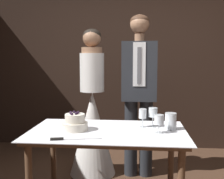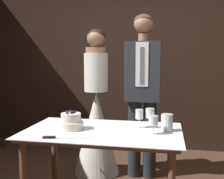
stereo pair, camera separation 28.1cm
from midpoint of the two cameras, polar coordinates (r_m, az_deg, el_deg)
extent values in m
cube|color=black|center=(4.34, 1.71, 6.25)|extent=(5.38, 0.12, 2.73)
cylinder|color=brown|center=(3.01, -14.52, -13.61)|extent=(0.06, 0.06, 0.71)
cylinder|color=brown|center=(2.86, 9.04, -14.63)|extent=(0.06, 0.06, 0.71)
cube|color=brown|center=(2.46, -4.23, -8.87)|extent=(1.29, 0.76, 0.03)
cube|color=white|center=(2.45, -4.24, -8.41)|extent=(1.35, 0.82, 0.01)
cylinder|color=silver|center=(2.49, -10.77, -7.40)|extent=(0.22, 0.22, 0.07)
cylinder|color=silver|center=(2.47, -10.81, -5.79)|extent=(0.17, 0.17, 0.07)
sphere|color=#2D1933|center=(2.45, -10.41, -4.77)|extent=(0.02, 0.02, 0.02)
sphere|color=#2D1933|center=(2.48, -10.10, -4.63)|extent=(0.02, 0.02, 0.02)
sphere|color=#2D1933|center=(2.51, -10.93, -4.51)|extent=(0.02, 0.02, 0.02)
sphere|color=#2D1933|center=(2.49, -11.60, -4.63)|extent=(0.02, 0.02, 0.02)
sphere|color=#2D1933|center=(2.46, -11.63, -4.75)|extent=(0.02, 0.02, 0.02)
sphere|color=#2D1933|center=(2.43, -11.47, -4.93)|extent=(0.02, 0.02, 0.02)
sphere|color=#2D1933|center=(2.44, -10.65, -4.84)|extent=(0.02, 0.02, 0.02)
cube|color=silver|center=(2.22, -9.63, -9.94)|extent=(0.29, 0.09, 0.00)
cylinder|color=black|center=(2.24, -14.75, -9.72)|extent=(0.10, 0.04, 0.02)
cylinder|color=silver|center=(2.56, 3.08, -7.64)|extent=(0.07, 0.07, 0.00)
cylinder|color=silver|center=(2.55, 3.08, -6.74)|extent=(0.01, 0.01, 0.08)
cylinder|color=silver|center=(2.54, 3.09, -4.93)|extent=(0.07, 0.07, 0.09)
cylinder|color=maroon|center=(2.54, 3.09, -5.51)|extent=(0.06, 0.06, 0.03)
cylinder|color=silver|center=(2.38, 6.13, -8.77)|extent=(0.08, 0.08, 0.00)
cylinder|color=silver|center=(2.37, 6.14, -7.87)|extent=(0.01, 0.01, 0.07)
cylinder|color=silver|center=(2.35, 6.16, -6.09)|extent=(0.08, 0.08, 0.08)
cylinder|color=silver|center=(2.58, 5.18, -7.56)|extent=(0.08, 0.08, 0.00)
cylinder|color=silver|center=(2.57, 5.19, -6.55)|extent=(0.01, 0.01, 0.09)
cylinder|color=silver|center=(2.55, 5.21, -4.66)|extent=(0.08, 0.08, 0.08)
cylinder|color=silver|center=(2.49, 8.67, -6.44)|extent=(0.10, 0.10, 0.15)
cylinder|color=beige|center=(2.50, 8.65, -7.35)|extent=(0.05, 0.05, 0.07)
sphere|color=#F9CC4C|center=(2.49, 8.67, -6.34)|extent=(0.02, 0.02, 0.02)
cone|color=white|center=(3.38, -6.40, -8.78)|extent=(0.54, 0.54, 0.99)
cylinder|color=white|center=(3.26, -6.55, 3.45)|extent=(0.28, 0.28, 0.44)
cylinder|color=#A37556|center=(3.26, -6.61, 7.93)|extent=(0.24, 0.24, 0.07)
sphere|color=#A37556|center=(3.27, -6.64, 10.32)|extent=(0.21, 0.21, 0.21)
ellipsoid|color=black|center=(3.28, -6.59, 10.85)|extent=(0.21, 0.21, 0.15)
cylinder|color=#282B30|center=(3.33, 1.41, -9.82)|extent=(0.15, 0.15, 0.89)
cylinder|color=#282B30|center=(3.33, 4.50, -9.87)|extent=(0.15, 0.15, 0.89)
cube|color=#282B30|center=(3.20, 3.04, 3.72)|extent=(0.39, 0.24, 0.67)
cube|color=white|center=(3.07, 2.96, 5.11)|extent=(0.14, 0.01, 0.48)
cube|color=slate|center=(3.06, 2.95, 4.86)|extent=(0.04, 0.01, 0.40)
cylinder|color=#A37556|center=(3.20, 3.08, 10.48)|extent=(0.11, 0.11, 0.08)
sphere|color=#A37556|center=(3.21, 3.10, 13.13)|extent=(0.21, 0.21, 0.21)
ellipsoid|color=#472D1E|center=(3.23, 3.11, 13.76)|extent=(0.21, 0.21, 0.14)
camera|label=1|loc=(0.14, -92.86, -0.33)|focal=45.00mm
camera|label=2|loc=(0.14, 87.14, 0.33)|focal=45.00mm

